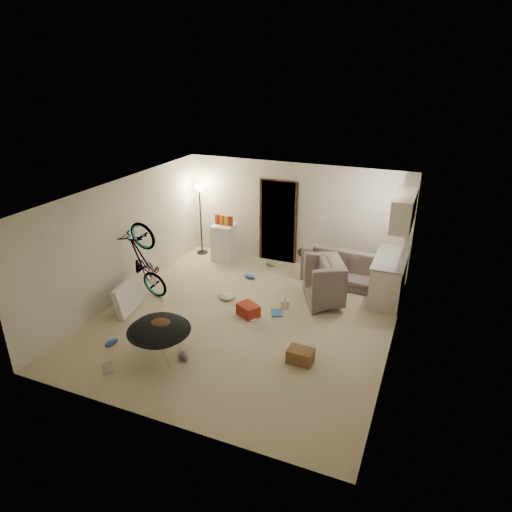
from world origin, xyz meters
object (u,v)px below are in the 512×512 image
at_px(drink_case_a, 300,356).
at_px(kitchen_counter, 389,278).
at_px(floor_lamp, 200,205).
at_px(bicycle, 145,277).
at_px(tv_box, 128,296).
at_px(juicer, 285,304).
at_px(mini_fridge, 224,242).
at_px(drink_case_b, 248,310).
at_px(sofa, 349,269).
at_px(saucer_chair, 160,335).
at_px(armchair, 341,287).

bearing_deg(drink_case_a, kitchen_counter, 72.60).
xyz_separation_m(floor_lamp, bicycle, (0.10, -2.62, -0.84)).
xyz_separation_m(tv_box, juicer, (2.88, 1.27, -0.21)).
bearing_deg(kitchen_counter, floor_lamp, 172.34).
bearing_deg(juicer, mini_fridge, 140.82).
bearing_deg(drink_case_b, sofa, 86.80).
bearing_deg(juicer, drink_case_b, -135.09).
bearing_deg(saucer_chair, mini_fridge, 101.97).
height_order(mini_fridge, drink_case_a, mini_fridge).
distance_m(saucer_chair, drink_case_a, 2.37).
relative_size(mini_fridge, drink_case_b, 2.15).
bearing_deg(mini_fridge, drink_case_a, -50.12).
bearing_deg(floor_lamp, juicer, -33.25).
height_order(armchair, mini_fridge, mini_fridge).
xyz_separation_m(sofa, drink_case_a, (-0.10, -3.39, -0.18)).
distance_m(mini_fridge, saucer_chair, 4.37).
distance_m(floor_lamp, saucer_chair, 4.74).
xyz_separation_m(bicycle, mini_fridge, (0.60, 2.52, -0.02)).
bearing_deg(kitchen_counter, saucer_chair, -130.86).
relative_size(floor_lamp, armchair, 1.69).
relative_size(sofa, saucer_chair, 1.95).
relative_size(armchair, drink_case_b, 2.56).
distance_m(kitchen_counter, bicycle, 5.13).
xyz_separation_m(kitchen_counter, sofa, (-0.91, 0.45, -0.14)).
relative_size(saucer_chair, tv_box, 1.14).
height_order(floor_lamp, kitchen_counter, floor_lamp).
bearing_deg(drink_case_a, bicycle, 167.09).
distance_m(floor_lamp, juicer, 3.76).
relative_size(saucer_chair, drink_case_a, 2.49).
bearing_deg(mini_fridge, juicer, -41.08).
xyz_separation_m(sofa, drink_case_b, (-1.50, -2.32, -0.18)).
height_order(saucer_chair, drink_case_b, saucer_chair).
bearing_deg(drink_case_b, armchair, 69.06).
xyz_separation_m(floor_lamp, juicer, (2.98, -1.95, -1.21)).
relative_size(armchair, tv_box, 1.15).
distance_m(armchair, mini_fridge, 3.45).
bearing_deg(armchair, kitchen_counter, -81.36).
relative_size(mini_fridge, drink_case_a, 2.13).
bearing_deg(floor_lamp, kitchen_counter, -7.66).
bearing_deg(sofa, armchair, 93.98).
distance_m(sofa, armchair, 1.06).
bearing_deg(saucer_chair, drink_case_a, 19.59).
relative_size(kitchen_counter, tv_box, 1.61).
relative_size(saucer_chair, juicer, 4.31).
xyz_separation_m(armchair, tv_box, (-3.85, -1.96, -0.04)).
distance_m(mini_fridge, drink_case_b, 2.98).
bearing_deg(tv_box, juicer, 13.44).
bearing_deg(mini_fridge, bicycle, -105.38).
height_order(floor_lamp, armchair, floor_lamp).
bearing_deg(floor_lamp, mini_fridge, -8.08).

